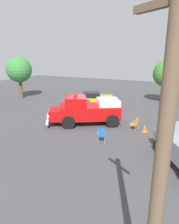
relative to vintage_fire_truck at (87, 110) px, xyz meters
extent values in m
plane|color=#424244|center=(0.39, -0.47, -1.20)|extent=(60.00, 60.00, 0.00)
cylinder|color=black|center=(0.78, 1.64, -0.68)|extent=(1.06, 0.81, 1.04)
cylinder|color=black|center=(1.81, -0.07, -0.68)|extent=(1.06, 0.81, 1.04)
cylinder|color=black|center=(-2.22, -0.17, -0.68)|extent=(1.06, 0.81, 1.04)
cylinder|color=black|center=(-1.18, -1.88, -0.68)|extent=(1.06, 0.81, 1.04)
cube|color=#B70C0C|center=(-0.20, -0.12, -0.15)|extent=(5.28, 4.33, 1.10)
cube|color=#B70C0C|center=(2.24, 1.35, -0.28)|extent=(1.68, 1.97, 0.84)
cube|color=#B70C0C|center=(0.78, 0.47, 0.75)|extent=(2.44, 2.51, 0.76)
cube|color=silver|center=(-1.53, -0.92, 0.60)|extent=(2.47, 2.56, 0.60)
cube|color=silver|center=(2.62, 1.59, -0.28)|extent=(0.85, 1.29, 0.64)
cube|color=silver|center=(2.71, 1.64, -0.70)|extent=(1.33, 2.02, 0.24)
sphere|color=white|center=(2.22, 2.25, -0.20)|extent=(0.36, 0.36, 0.26)
sphere|color=white|center=(3.03, 0.92, -0.20)|extent=(0.36, 0.36, 0.26)
sphere|color=red|center=(0.78, 0.47, 1.25)|extent=(0.38, 0.38, 0.28)
cylinder|color=black|center=(1.24, -7.53, -0.86)|extent=(0.73, 0.53, 0.68)
cylinder|color=black|center=(0.53, -6.05, -0.86)|extent=(0.73, 0.53, 0.68)
cylinder|color=black|center=(3.86, -6.28, -0.86)|extent=(0.73, 0.53, 0.68)
cylinder|color=black|center=(3.15, -4.80, -0.86)|extent=(0.73, 0.53, 0.68)
cube|color=gold|center=(2.20, -6.17, -0.58)|extent=(4.57, 3.44, 0.64)
cube|color=gold|center=(0.89, -6.79, -0.22)|extent=(1.97, 2.08, 0.20)
cube|color=black|center=(2.47, -6.04, -0.02)|extent=(2.39, 2.23, 0.56)
cube|color=silver|center=(0.23, -7.11, -0.80)|extent=(0.97, 1.78, 0.20)
cylinder|color=black|center=(-6.14, 2.75, -0.80)|extent=(0.65, 0.83, 0.80)
cube|color=gray|center=(-6.64, 1.87, -0.38)|extent=(1.92, 1.65, 0.64)
cylinder|color=#B7BABF|center=(1.53, -3.39, -0.98)|extent=(0.03, 0.03, 0.44)
cylinder|color=#B7BABF|center=(1.96, -3.33, -0.98)|extent=(0.03, 0.03, 0.44)
cylinder|color=#B7BABF|center=(1.60, -3.83, -0.98)|extent=(0.03, 0.03, 0.44)
cylinder|color=#B7BABF|center=(2.03, -3.76, -0.98)|extent=(0.03, 0.03, 0.44)
cube|color=#1959A5|center=(1.78, -3.58, -0.74)|extent=(0.55, 0.55, 0.04)
cube|color=#1959A5|center=(1.82, -3.81, -0.46)|extent=(0.48, 0.11, 0.56)
cube|color=#B7BABF|center=(1.54, -3.61, -0.58)|extent=(0.10, 0.44, 0.03)
cube|color=#B7BABF|center=(2.02, -3.54, -0.58)|extent=(0.10, 0.44, 0.03)
cylinder|color=#B7BABF|center=(-3.65, -0.12, -0.98)|extent=(0.03, 0.03, 0.44)
cylinder|color=#B7BABF|center=(-3.73, -0.56, -0.98)|extent=(0.03, 0.03, 0.44)
cylinder|color=#B7BABF|center=(-4.09, -0.05, -0.98)|extent=(0.03, 0.03, 0.44)
cylinder|color=#B7BABF|center=(-4.16, -0.49, -0.98)|extent=(0.03, 0.03, 0.44)
cube|color=orange|center=(-3.91, -0.31, -0.74)|extent=(0.55, 0.55, 0.04)
cube|color=orange|center=(-4.14, -0.27, -0.46)|extent=(0.12, 0.48, 0.56)
cube|color=#B7BABF|center=(-3.87, -0.07, -0.58)|extent=(0.44, 0.11, 0.03)
cube|color=#B7BABF|center=(-3.95, -0.54, -0.58)|extent=(0.44, 0.11, 0.03)
cylinder|color=#B7BABF|center=(-2.22, 2.69, -0.98)|extent=(0.04, 0.04, 0.44)
cylinder|color=#B7BABF|center=(-2.62, 2.51, -0.98)|extent=(0.04, 0.04, 0.44)
cylinder|color=#B7BABF|center=(-2.40, 3.09, -0.98)|extent=(0.04, 0.04, 0.44)
cylinder|color=#B7BABF|center=(-2.80, 2.91, -0.98)|extent=(0.04, 0.04, 0.44)
cube|color=#1959A5|center=(-2.51, 2.80, -0.74)|extent=(0.63, 0.63, 0.04)
cube|color=#1959A5|center=(-2.61, 3.02, -0.46)|extent=(0.45, 0.23, 0.56)
cube|color=#B7BABF|center=(-2.29, 2.90, -0.58)|extent=(0.21, 0.42, 0.03)
cube|color=#B7BABF|center=(-2.73, 2.71, -0.58)|extent=(0.21, 0.42, 0.03)
cylinder|color=#383842|center=(1.64, -3.32, -0.97)|extent=(0.15, 0.15, 0.45)
cylinder|color=#383842|center=(1.84, -3.29, -0.97)|extent=(0.15, 0.15, 0.45)
cube|color=#383842|center=(1.66, -3.48, -0.69)|extent=(0.21, 0.46, 0.13)
cube|color=#383842|center=(1.86, -3.45, -0.69)|extent=(0.21, 0.46, 0.13)
cube|color=#1E478C|center=(1.79, -3.66, -0.39)|extent=(0.43, 0.28, 0.54)
sphere|color=#9E704C|center=(1.79, -3.65, -0.02)|extent=(0.25, 0.25, 0.22)
cylinder|color=brown|center=(-4.95, -10.51, 0.02)|extent=(0.41, 0.41, 2.44)
sphere|color=#35752B|center=(-4.95, -10.51, 2.30)|extent=(3.01, 3.01, 3.01)
cylinder|color=brown|center=(12.41, -5.29, 0.11)|extent=(0.44, 0.44, 2.61)
sphere|color=#327C34|center=(12.41, -5.29, 2.54)|extent=(3.21, 3.21, 3.21)
cylinder|color=brown|center=(-6.96, 11.01, 2.28)|extent=(0.26, 0.26, 6.94)
cube|color=orange|center=(-4.75, -0.30, -1.18)|extent=(0.40, 0.40, 0.04)
cone|color=orange|center=(-4.75, -0.30, -0.86)|extent=(0.32, 0.32, 0.60)
camera|label=1|loc=(-7.17, 14.14, 4.45)|focal=31.88mm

